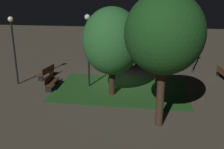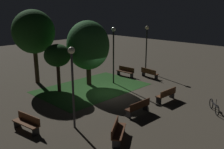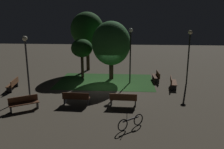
{
  "view_description": "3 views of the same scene",
  "coord_description": "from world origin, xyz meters",
  "px_view_note": "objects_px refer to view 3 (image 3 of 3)",
  "views": [
    {
      "loc": [
        -1.99,
        17.55,
        6.09
      ],
      "look_at": [
        0.54,
        0.86,
        0.68
      ],
      "focal_mm": 41.02,
      "sensor_mm": 36.0,
      "label": 1
    },
    {
      "loc": [
        -12.72,
        -12.77,
        6.35
      ],
      "look_at": [
        0.77,
        0.48,
        1.21
      ],
      "focal_mm": 39.56,
      "sensor_mm": 36.0,
      "label": 2
    },
    {
      "loc": [
        1.9,
        -18.82,
        5.81
      ],
      "look_at": [
        0.54,
        -0.12,
        1.14
      ],
      "focal_mm": 37.92,
      "sensor_mm": 36.0,
      "label": 3
    }
  ],
  "objects_px": {
    "bench_front_right": "(123,99)",
    "lamp_post_plaza_west": "(189,48)",
    "tree_tall_center": "(82,48)",
    "tree_back_right": "(87,30)",
    "bench_by_lamp": "(24,103)",
    "bicycle": "(131,122)",
    "bench_path_side": "(13,84)",
    "bench_near_trees": "(76,98)",
    "lamp_post_plaza_east": "(26,56)",
    "bench_front_left": "(157,76)",
    "lamp_post_path_center": "(130,46)",
    "tree_left_canopy": "(111,44)",
    "bench_corner": "(173,82)"
  },
  "relations": [
    {
      "from": "bench_front_left",
      "to": "tree_back_right",
      "type": "bearing_deg",
      "value": 149.93
    },
    {
      "from": "bench_near_trees",
      "to": "bench_front_left",
      "type": "height_order",
      "value": "same"
    },
    {
      "from": "bench_front_right",
      "to": "bench_front_left",
      "type": "distance_m",
      "value": 6.97
    },
    {
      "from": "tree_back_right",
      "to": "lamp_post_plaza_west",
      "type": "xyz_separation_m",
      "value": [
        9.61,
        -4.47,
        -1.25
      ]
    },
    {
      "from": "tree_left_canopy",
      "to": "tree_tall_center",
      "type": "bearing_deg",
      "value": 174.12
    },
    {
      "from": "lamp_post_path_center",
      "to": "bicycle",
      "type": "distance_m",
      "value": 9.25
    },
    {
      "from": "bench_path_side",
      "to": "lamp_post_plaza_east",
      "type": "bearing_deg",
      "value": -37.12
    },
    {
      "from": "bench_front_right",
      "to": "tree_left_canopy",
      "type": "xyz_separation_m",
      "value": [
        -1.32,
        6.82,
        2.86
      ]
    },
    {
      "from": "lamp_post_plaza_east",
      "to": "lamp_post_path_center",
      "type": "xyz_separation_m",
      "value": [
        7.4,
        4.22,
        0.21
      ]
    },
    {
      "from": "bench_front_right",
      "to": "lamp_post_plaza_east",
      "type": "distance_m",
      "value": 7.54
    },
    {
      "from": "tree_back_right",
      "to": "lamp_post_plaza_west",
      "type": "height_order",
      "value": "tree_back_right"
    },
    {
      "from": "lamp_post_path_center",
      "to": "bicycle",
      "type": "height_order",
      "value": "lamp_post_path_center"
    },
    {
      "from": "bench_near_trees",
      "to": "bench_by_lamp",
      "type": "xyz_separation_m",
      "value": [
        -3.09,
        -1.16,
        0.0
      ]
    },
    {
      "from": "tree_tall_center",
      "to": "tree_left_canopy",
      "type": "height_order",
      "value": "tree_left_canopy"
    },
    {
      "from": "bench_by_lamp",
      "to": "bench_path_side",
      "type": "height_order",
      "value": "same"
    },
    {
      "from": "bench_by_lamp",
      "to": "tree_back_right",
      "type": "relative_size",
      "value": 0.28
    },
    {
      "from": "bench_near_trees",
      "to": "lamp_post_plaza_east",
      "type": "distance_m",
      "value": 4.79
    },
    {
      "from": "bench_corner",
      "to": "lamp_post_path_center",
      "type": "relative_size",
      "value": 0.38
    },
    {
      "from": "bench_corner",
      "to": "bench_near_trees",
      "type": "bearing_deg",
      "value": -148.39
    },
    {
      "from": "bench_near_trees",
      "to": "lamp_post_plaza_east",
      "type": "height_order",
      "value": "lamp_post_plaza_east"
    },
    {
      "from": "bench_near_trees",
      "to": "bench_corner",
      "type": "bearing_deg",
      "value": 31.61
    },
    {
      "from": "bench_near_trees",
      "to": "bench_front_right",
      "type": "height_order",
      "value": "same"
    },
    {
      "from": "bench_near_trees",
      "to": "bicycle",
      "type": "height_order",
      "value": "bicycle"
    },
    {
      "from": "bench_corner",
      "to": "tree_left_canopy",
      "type": "height_order",
      "value": "tree_left_canopy"
    },
    {
      "from": "tree_back_right",
      "to": "tree_tall_center",
      "type": "bearing_deg",
      "value": -89.49
    },
    {
      "from": "bench_by_lamp",
      "to": "lamp_post_plaza_east",
      "type": "distance_m",
      "value": 3.68
    },
    {
      "from": "bench_corner",
      "to": "tree_tall_center",
      "type": "height_order",
      "value": "tree_tall_center"
    },
    {
      "from": "tree_tall_center",
      "to": "bicycle",
      "type": "distance_m",
      "value": 11.52
    },
    {
      "from": "bench_near_trees",
      "to": "bench_corner",
      "type": "distance_m",
      "value": 8.36
    },
    {
      "from": "tree_left_canopy",
      "to": "lamp_post_plaza_west",
      "type": "xyz_separation_m",
      "value": [
        6.79,
        -0.88,
        -0.2
      ]
    },
    {
      "from": "tree_tall_center",
      "to": "bench_front_left",
      "type": "bearing_deg",
      "value": -6.16
    },
    {
      "from": "bench_near_trees",
      "to": "bench_path_side",
      "type": "xyz_separation_m",
      "value": [
        -5.79,
        2.89,
        0.0
      ]
    },
    {
      "from": "bench_front_left",
      "to": "bench_by_lamp",
      "type": "xyz_separation_m",
      "value": [
        -9.11,
        -7.51,
        0.0
      ]
    },
    {
      "from": "bench_by_lamp",
      "to": "bicycle",
      "type": "relative_size",
      "value": 1.29
    },
    {
      "from": "bench_by_lamp",
      "to": "bicycle",
      "type": "xyz_separation_m",
      "value": [
        6.73,
        -2.01,
        -0.14
      ]
    },
    {
      "from": "bench_path_side",
      "to": "tree_left_canopy",
      "type": "xyz_separation_m",
      "value": [
        7.63,
        3.93,
        2.86
      ]
    },
    {
      "from": "lamp_post_path_center",
      "to": "bicycle",
      "type": "relative_size",
      "value": 3.52
    },
    {
      "from": "bench_front_right",
      "to": "lamp_post_plaza_west",
      "type": "xyz_separation_m",
      "value": [
        5.47,
        5.94,
        2.66
      ]
    },
    {
      "from": "tree_left_canopy",
      "to": "bench_near_trees",
      "type": "bearing_deg",
      "value": -105.09
    },
    {
      "from": "bench_front_left",
      "to": "lamp_post_path_center",
      "type": "bearing_deg",
      "value": -162.98
    },
    {
      "from": "bench_front_right",
      "to": "tree_back_right",
      "type": "bearing_deg",
      "value": 111.69
    },
    {
      "from": "tree_tall_center",
      "to": "bicycle",
      "type": "bearing_deg",
      "value": -65.95
    },
    {
      "from": "bench_near_trees",
      "to": "tree_tall_center",
      "type": "bearing_deg",
      "value": 97.65
    },
    {
      "from": "bench_front_left",
      "to": "lamp_post_plaza_east",
      "type": "xyz_separation_m",
      "value": [
        -9.82,
        -4.96,
        2.55
      ]
    },
    {
      "from": "tree_tall_center",
      "to": "tree_back_right",
      "type": "relative_size",
      "value": 0.6
    },
    {
      "from": "bench_front_left",
      "to": "bench_corner",
      "type": "relative_size",
      "value": 0.99
    },
    {
      "from": "bench_path_side",
      "to": "bench_near_trees",
      "type": "bearing_deg",
      "value": -26.55
    },
    {
      "from": "bench_corner",
      "to": "tree_tall_center",
      "type": "distance_m",
      "value": 8.84
    },
    {
      "from": "tree_left_canopy",
      "to": "bicycle",
      "type": "relative_size",
      "value": 3.93
    },
    {
      "from": "bench_front_right",
      "to": "bench_corner",
      "type": "bearing_deg",
      "value": 47.86
    }
  ]
}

